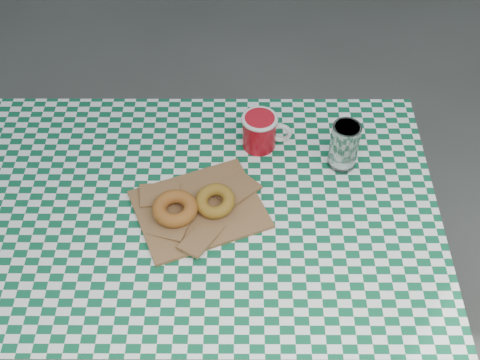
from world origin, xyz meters
name	(u,v)px	position (x,y,z in m)	size (l,w,h in m)	color
table	(203,289)	(-0.16, 0.16, 0.38)	(1.18, 0.79, 0.75)	brown
tablecloth	(196,208)	(-0.16, 0.16, 0.75)	(1.20, 0.81, 0.01)	#0D5433
paper_bag	(199,208)	(-0.15, 0.15, 0.76)	(0.30, 0.24, 0.02)	olive
bagel_front	(175,208)	(-0.21, 0.12, 0.79)	(0.11, 0.11, 0.03)	#9D5C20
bagel_back	(215,201)	(-0.11, 0.15, 0.79)	(0.10, 0.10, 0.03)	olive
coffee_mug	(259,132)	(-0.01, 0.38, 0.81)	(0.18, 0.18, 0.10)	#9F0A15
drinking_glass	(344,146)	(0.21, 0.32, 0.82)	(0.07, 0.07, 0.13)	silver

